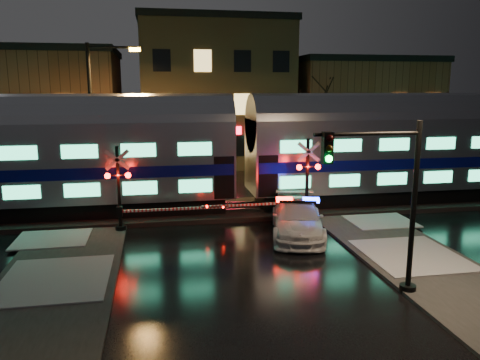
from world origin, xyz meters
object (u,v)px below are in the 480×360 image
crossing_signal_right (300,189)px  crossing_signal_left (127,198)px  traffic_light (389,206)px  streetlight (97,112)px  police_car (297,218)px

crossing_signal_right → crossing_signal_left: size_ratio=1.04×
crossing_signal_right → crossing_signal_left: 8.05m
crossing_signal_right → traffic_light: traffic_light is taller
crossing_signal_right → streetlight: size_ratio=0.65×
streetlight → crossing_signal_left: bearing=-74.3°
traffic_light → streetlight: size_ratio=0.62×
traffic_light → crossing_signal_left: bearing=144.4°
traffic_light → streetlight: streetlight is taller
police_car → crossing_signal_left: 7.63m
police_car → crossing_signal_right: crossing_signal_right is taller
crossing_signal_right → crossing_signal_left: (-8.05, -0.00, -0.07)m
traffic_light → streetlight: (-10.12, 14.87, 2.19)m
streetlight → traffic_light: bearing=-55.8°
crossing_signal_right → traffic_light: 8.27m
police_car → crossing_signal_right: bearing=83.0°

